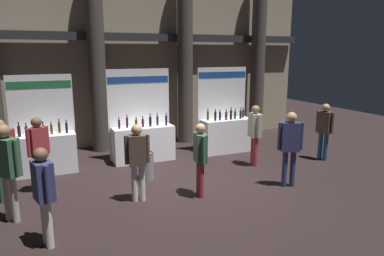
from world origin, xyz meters
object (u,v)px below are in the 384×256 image
object	(u,v)px
exhibitor_booth_1	(143,139)
visitor_7	(290,143)
exhibitor_booth_0	(45,149)
visitor_0	(44,189)
exhibitor_booth_2	(226,131)
trash_bin	(146,166)
visitor_8	(39,149)
visitor_6	(255,130)
visitor_3	(2,153)
visitor_1	(200,154)
visitor_9	(324,127)
visitor_5	(137,156)
visitor_4	(7,163)

from	to	relation	value
exhibitor_booth_1	visitor_7	bearing A→B (deg)	-52.75
exhibitor_booth_0	visitor_0	xyz separation A→B (m)	(-0.07, -3.78, 0.34)
exhibitor_booth_2	trash_bin	bearing A→B (deg)	-154.15
visitor_8	visitor_6	bearing A→B (deg)	-28.69
visitor_3	visitor_7	xyz separation A→B (m)	(5.85, -1.66, 0.00)
trash_bin	visitor_6	size ratio (longest dim) A/B	0.41
visitor_8	exhibitor_booth_0	bearing A→B (deg)	58.97
trash_bin	visitor_7	distance (m)	3.40
exhibitor_booth_2	visitor_8	size ratio (longest dim) A/B	1.54
visitor_7	visitor_1	bearing A→B (deg)	14.85
visitor_3	visitor_9	xyz separation A→B (m)	(8.06, -0.39, -0.08)
visitor_5	visitor_1	bearing A→B (deg)	-2.88
visitor_0	visitor_7	bearing A→B (deg)	-98.44
visitor_6	visitor_3	bearing A→B (deg)	96.46
exhibitor_booth_0	visitor_9	world-z (taller)	exhibitor_booth_0
visitor_3	visitor_6	world-z (taller)	visitor_3
exhibitor_booth_0	visitor_4	world-z (taller)	exhibitor_booth_0
visitor_4	visitor_9	xyz separation A→B (m)	(7.90, 0.65, -0.15)
visitor_1	visitor_8	xyz separation A→B (m)	(-3.09, 1.62, 0.04)
visitor_5	visitor_6	distance (m)	3.65
visitor_1	visitor_9	xyz separation A→B (m)	(4.30, 0.98, 0.02)
visitor_5	visitor_7	size ratio (longest dim) A/B	0.94
visitor_6	visitor_7	xyz separation A→B (m)	(-0.13, -1.62, 0.05)
visitor_6	trash_bin	bearing A→B (deg)	94.77
exhibitor_booth_2	visitor_9	distance (m)	2.85
exhibitor_booth_1	visitor_5	world-z (taller)	exhibitor_booth_1
visitor_1	visitor_4	world-z (taller)	visitor_4
visitor_9	exhibitor_booth_0	bearing A→B (deg)	-123.78
exhibitor_booth_1	visitor_0	distance (m)	4.65
visitor_0	visitor_8	bearing A→B (deg)	-13.28
visitor_8	visitor_7	bearing A→B (deg)	-45.79
exhibitor_booth_0	exhibitor_booth_2	distance (m)	5.16
exhibitor_booth_0	exhibitor_booth_2	world-z (taller)	exhibitor_booth_2
visitor_4	visitor_8	xyz separation A→B (m)	(0.52, 1.30, -0.13)
exhibitor_booth_0	visitor_1	xyz separation A→B (m)	(2.96, -2.95, 0.31)
exhibitor_booth_0	exhibitor_booth_1	bearing A→B (deg)	0.83
trash_bin	visitor_0	distance (m)	3.27
visitor_7	visitor_8	distance (m)	5.51
visitor_5	visitor_4	bearing A→B (deg)	-171.69
visitor_3	visitor_4	size ratio (longest dim) A/B	0.95
exhibitor_booth_1	visitor_9	bearing A→B (deg)	-23.15
exhibitor_booth_0	visitor_7	distance (m)	6.01
visitor_9	exhibitor_booth_1	bearing A→B (deg)	-131.72
exhibitor_booth_2	visitor_7	distance (m)	3.19
visitor_9	visitor_7	bearing A→B (deg)	-78.86
visitor_4	visitor_9	bearing A→B (deg)	-125.84
visitor_7	trash_bin	bearing A→B (deg)	-8.48
visitor_7	visitor_8	world-z (taller)	visitor_7
visitor_1	visitor_6	world-z (taller)	visitor_6
trash_bin	visitor_3	bearing A→B (deg)	-178.69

